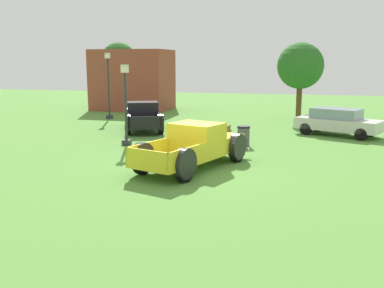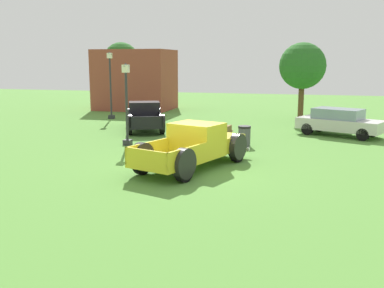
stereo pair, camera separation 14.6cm
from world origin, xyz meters
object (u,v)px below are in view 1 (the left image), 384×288
Objects in this scene: pickup_truck_behind_left at (143,116)px; lamp_post_near at (126,103)px; picnic_table at (210,131)px; trash_can at (243,136)px; pickup_truck_foreground at (198,146)px; lamp_post_far at (108,84)px; sedan_distant_a at (338,121)px; oak_tree_east at (300,66)px; oak_tree_west at (119,60)px.

pickup_truck_behind_left is 5.31m from lamp_post_near.
picnic_table is 2.07× the size of trash_can.
pickup_truck_foreground is 1.26× the size of lamp_post_far.
picnic_table is at bearing -152.43° from sedan_distant_a.
picnic_table is at bearing 31.70° from lamp_post_near.
oak_tree_east is at bearing 34.18° from pickup_truck_behind_left.
pickup_truck_behind_left is at bearing 122.89° from pickup_truck_foreground.
sedan_distant_a is at bearing 29.12° from lamp_post_near.
lamp_post_far is at bearing 135.81° from pickup_truck_behind_left.
lamp_post_near reaches higher than picnic_table.
lamp_post_near is (1.11, -5.04, 1.24)m from pickup_truck_behind_left.
trash_can is at bearing -135.82° from sedan_distant_a.
oak_tree_east reaches higher than sedan_distant_a.
pickup_truck_behind_left is at bearing 102.37° from lamp_post_near.
lamp_post_far is at bearing 143.50° from trash_can.
picnic_table is (-6.20, -3.24, -0.26)m from sedan_distant_a.
trash_can is 0.19× the size of oak_tree_east.
lamp_post_far is at bearing 167.03° from sedan_distant_a.
pickup_truck_behind_left reaches higher than trash_can.
picnic_table is at bearing 97.51° from pickup_truck_foreground.
pickup_truck_foreground is 1.03× the size of pickup_truck_behind_left.
oak_tree_east is (4.03, 8.74, 3.09)m from picnic_table.
picnic_table is (4.66, -2.84, -0.27)m from pickup_truck_behind_left.
oak_tree_east reaches higher than lamp_post_far.
oak_tree_west is at bearing 128.23° from picnic_table.
pickup_truck_behind_left is 5.47m from picnic_table.
pickup_truck_foreground reaches higher than pickup_truck_behind_left.
lamp_post_far reaches higher than pickup_truck_foreground.
pickup_truck_foreground is 15.37m from lamp_post_far.
pickup_truck_foreground is 9.92m from pickup_truck_behind_left.
pickup_truck_foreground is at bearing -82.49° from picnic_table.
lamp_post_near is 1.94× the size of picnic_table.
pickup_truck_behind_left is at bearing -60.32° from oak_tree_west.
lamp_post_near is 0.84× the size of lamp_post_far.
oak_tree_west is (-17.21, 10.74, 3.23)m from sedan_distant_a.
sedan_distant_a is (10.87, 0.40, -0.00)m from pickup_truck_behind_left.
picnic_table is 2.08m from trash_can.
pickup_truck_behind_left is 1.45× the size of lamp_post_near.
oak_tree_west is (-11.01, 13.98, 3.49)m from picnic_table.
sedan_distant_a is 2.37× the size of picnic_table.
pickup_truck_foreground is 2.89× the size of picnic_table.
sedan_distant_a is at bearing 44.18° from trash_can.
pickup_truck_behind_left is 5.69m from lamp_post_far.
picnic_table is (8.57, -6.64, -1.88)m from lamp_post_far.
sedan_distant_a is 0.85× the size of oak_tree_west.
pickup_truck_behind_left is 5.80× the size of trash_can.
oak_tree_east is at bearing 77.19° from trash_can.
lamp_post_far is 4.77× the size of trash_can.
sedan_distant_a is at bearing 57.88° from pickup_truck_foreground.
pickup_truck_foreground is 1.49× the size of lamp_post_near.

